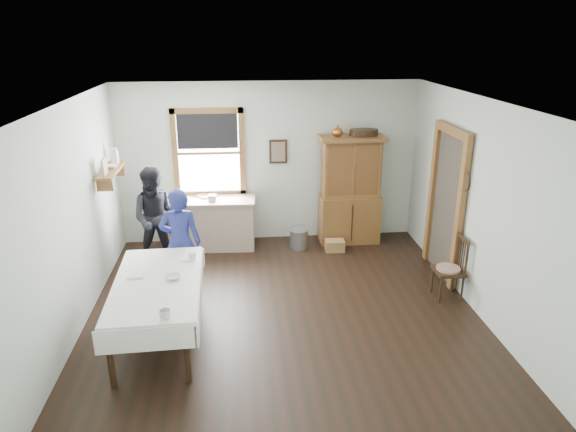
% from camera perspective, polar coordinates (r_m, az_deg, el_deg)
% --- Properties ---
extents(room, '(5.01, 5.01, 2.70)m').
position_cam_1_polar(room, '(6.31, -0.62, 0.37)').
color(room, black).
rests_on(room, ground).
extents(window, '(1.18, 0.07, 1.48)m').
position_cam_1_polar(window, '(8.60, -8.83, 7.47)').
color(window, white).
rests_on(window, room).
extents(doorway, '(0.09, 1.14, 2.22)m').
position_cam_1_polar(doorway, '(7.75, 17.21, 1.77)').
color(doorway, '#40372D').
rests_on(doorway, room).
extents(wall_shelf, '(0.24, 1.00, 0.44)m').
position_cam_1_polar(wall_shelf, '(7.92, -19.09, 5.04)').
color(wall_shelf, brown).
rests_on(wall_shelf, room).
extents(framed_picture, '(0.30, 0.04, 0.40)m').
position_cam_1_polar(framed_picture, '(8.62, -1.09, 7.16)').
color(framed_picture, '#342112').
rests_on(framed_picture, room).
extents(rug_beater, '(0.01, 0.27, 0.27)m').
position_cam_1_polar(rug_beater, '(7.11, 19.27, 4.63)').
color(rug_beater, black).
rests_on(rug_beater, room).
extents(work_counter, '(1.50, 0.63, 0.85)m').
position_cam_1_polar(work_counter, '(8.65, -8.57, -0.84)').
color(work_counter, tan).
rests_on(work_counter, room).
extents(china_hutch, '(1.08, 0.52, 1.84)m').
position_cam_1_polar(china_hutch, '(8.72, 6.94, 2.86)').
color(china_hutch, brown).
rests_on(china_hutch, room).
extents(dining_table, '(1.07, 1.95, 0.77)m').
position_cam_1_polar(dining_table, '(6.27, -14.08, -10.15)').
color(dining_table, white).
rests_on(dining_table, room).
extents(spindle_chair, '(0.41, 0.41, 0.89)m').
position_cam_1_polar(spindle_chair, '(7.29, 17.45, -5.52)').
color(spindle_chair, '#342112').
rests_on(spindle_chair, room).
extents(pail, '(0.39, 0.39, 0.33)m').
position_cam_1_polar(pail, '(8.62, 1.22, -2.53)').
color(pail, gray).
rests_on(pail, room).
extents(wicker_basket, '(0.32, 0.23, 0.18)m').
position_cam_1_polar(wicker_basket, '(8.57, 5.21, -3.28)').
color(wicker_basket, '#AA794D').
rests_on(wicker_basket, room).
extents(woman_blue, '(0.54, 0.37, 1.41)m').
position_cam_1_polar(woman_blue, '(7.10, -11.81, -3.35)').
color(woman_blue, navy).
rests_on(woman_blue, room).
extents(figure_dark, '(0.73, 0.57, 1.45)m').
position_cam_1_polar(figure_dark, '(8.03, -14.31, -0.61)').
color(figure_dark, black).
rests_on(figure_dark, room).
extents(table_cup_a, '(0.14, 0.14, 0.09)m').
position_cam_1_polar(table_cup_a, '(5.33, -13.50, -10.55)').
color(table_cup_a, silver).
rests_on(table_cup_a, dining_table).
extents(table_cup_b, '(0.12, 0.12, 0.09)m').
position_cam_1_polar(table_cup_b, '(6.49, -10.58, -4.53)').
color(table_cup_b, silver).
rests_on(table_cup_b, dining_table).
extents(table_bowl, '(0.24, 0.24, 0.05)m').
position_cam_1_polar(table_bowl, '(6.09, -12.67, -6.62)').
color(table_bowl, silver).
rests_on(table_bowl, dining_table).
extents(counter_book, '(0.27, 0.28, 0.02)m').
position_cam_1_polar(counter_book, '(8.61, -9.87, 2.05)').
color(counter_book, '#77604F').
rests_on(counter_book, work_counter).
extents(counter_bowl, '(0.25, 0.25, 0.06)m').
position_cam_1_polar(counter_bowl, '(8.52, -11.57, 1.87)').
color(counter_bowl, silver).
rests_on(counter_bowl, work_counter).
extents(shelf_bowl, '(0.22, 0.22, 0.05)m').
position_cam_1_polar(shelf_bowl, '(7.92, -19.09, 5.23)').
color(shelf_bowl, silver).
rests_on(shelf_bowl, wall_shelf).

